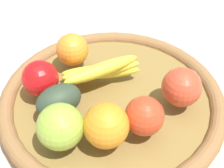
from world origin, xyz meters
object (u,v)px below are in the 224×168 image
at_px(banana_bunch, 102,70).
at_px(orange_1, 106,126).
at_px(apple_0, 181,87).
at_px(apple_2, 144,116).
at_px(orange_0, 72,50).
at_px(apple_3, 40,78).
at_px(avocado, 59,100).
at_px(apple_1, 60,127).

relative_size(banana_bunch, orange_1, 2.15).
height_order(banana_bunch, apple_0, apple_0).
distance_m(banana_bunch, orange_1, 0.16).
height_order(apple_2, orange_0, orange_0).
height_order(apple_3, apple_2, apple_3).
height_order(banana_bunch, apple_2, apple_2).
bearing_deg(apple_2, avocado, 31.84).
bearing_deg(orange_1, banana_bunch, -38.51).
bearing_deg(apple_3, apple_2, -158.93).
relative_size(apple_3, apple_0, 0.95).
relative_size(banana_bunch, avocado, 1.92).
relative_size(avocado, apple_0, 1.15).
distance_m(apple_3, apple_1, 0.14).
xyz_separation_m(apple_1, apple_0, (-0.07, -0.22, -0.00)).
relative_size(apple_1, apple_2, 1.14).
height_order(avocado, orange_1, orange_1).
bearing_deg(apple_1, banana_bunch, -64.52).
xyz_separation_m(apple_3, orange_1, (-0.18, -0.01, 0.00)).
bearing_deg(banana_bunch, apple_2, 167.59).
xyz_separation_m(avocado, apple_1, (-0.06, 0.04, 0.01)).
relative_size(apple_0, orange_0, 1.06).
bearing_deg(orange_1, apple_0, -98.99).
xyz_separation_m(apple_0, orange_1, (0.03, 0.17, 0.00)).
xyz_separation_m(avocado, apple_2, (-0.13, -0.08, 0.01)).
distance_m(banana_bunch, apple_1, 0.17).
xyz_separation_m(banana_bunch, orange_1, (-0.12, 0.10, 0.01)).
xyz_separation_m(apple_2, orange_1, (0.03, 0.06, 0.00)).
relative_size(avocado, orange_1, 1.12).
distance_m(banana_bunch, avocado, 0.12).
height_order(banana_bunch, apple_3, apple_3).
height_order(apple_0, orange_0, apple_0).
bearing_deg(orange_0, orange_1, 156.96).
relative_size(apple_3, apple_2, 1.03).
height_order(avocado, apple_0, apple_0).
bearing_deg(orange_0, apple_3, 108.11).
bearing_deg(apple_3, apple_1, 161.42).
distance_m(avocado, apple_0, 0.23).
xyz_separation_m(apple_3, apple_1, (-0.13, 0.04, 0.00)).
relative_size(avocado, apple_2, 1.25).
relative_size(apple_2, orange_1, 0.89).
bearing_deg(banana_bunch, orange_1, 141.49).
distance_m(apple_1, apple_2, 0.14).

